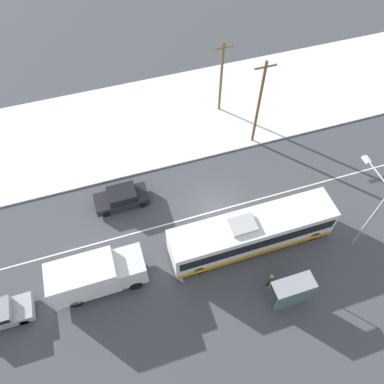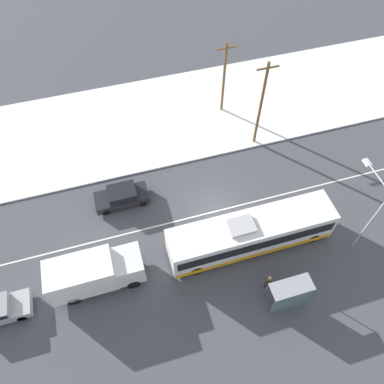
{
  "view_description": "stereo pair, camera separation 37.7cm",
  "coord_description": "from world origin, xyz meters",
  "px_view_note": "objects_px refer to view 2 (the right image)",
  "views": [
    {
      "loc": [
        -6.51,
        -14.58,
        24.95
      ],
      "look_at": [
        -1.42,
        1.37,
        1.4
      ],
      "focal_mm": 35.0,
      "sensor_mm": 36.0,
      "label": 1
    },
    {
      "loc": [
        -6.15,
        -14.69,
        24.95
      ],
      "look_at": [
        -1.42,
        1.37,
        1.4
      ],
      "focal_mm": 35.0,
      "sensor_mm": 36.0,
      "label": 2
    }
  ],
  "objects_px": {
    "sedan_car": "(122,196)",
    "bus_shelter": "(292,295)",
    "city_bus": "(251,233)",
    "utility_pole_roadside": "(261,105)",
    "pedestrian_at_stop": "(269,281)",
    "box_truck": "(94,273)",
    "streetlamp": "(370,207)",
    "utility_pole_snowlot": "(224,77)"
  },
  "relations": [
    {
      "from": "city_bus",
      "to": "utility_pole_roadside",
      "type": "bearing_deg",
      "value": 65.92
    },
    {
      "from": "sedan_car",
      "to": "streetlamp",
      "type": "bearing_deg",
      "value": 152.31
    },
    {
      "from": "box_truck",
      "to": "streetlamp",
      "type": "relative_size",
      "value": 0.91
    },
    {
      "from": "bus_shelter",
      "to": "utility_pole_roadside",
      "type": "relative_size",
      "value": 0.33
    },
    {
      "from": "city_bus",
      "to": "pedestrian_at_stop",
      "type": "distance_m",
      "value": 3.52
    },
    {
      "from": "sedan_car",
      "to": "utility_pole_snowlot",
      "type": "height_order",
      "value": "utility_pole_snowlot"
    },
    {
      "from": "sedan_car",
      "to": "bus_shelter",
      "type": "bearing_deg",
      "value": 128.7
    },
    {
      "from": "utility_pole_roadside",
      "to": "utility_pole_snowlot",
      "type": "height_order",
      "value": "utility_pole_roadside"
    },
    {
      "from": "streetlamp",
      "to": "utility_pole_snowlot",
      "type": "xyz_separation_m",
      "value": [
        -4.47,
        16.08,
        -0.66
      ]
    },
    {
      "from": "bus_shelter",
      "to": "streetlamp",
      "type": "relative_size",
      "value": 0.4
    },
    {
      "from": "sedan_car",
      "to": "bus_shelter",
      "type": "xyz_separation_m",
      "value": [
        9.06,
        -11.32,
        0.84
      ]
    },
    {
      "from": "box_truck",
      "to": "bus_shelter",
      "type": "bearing_deg",
      "value": -23.08
    },
    {
      "from": "city_bus",
      "to": "utility_pole_snowlot",
      "type": "bearing_deg",
      "value": 78.94
    },
    {
      "from": "utility_pole_roadside",
      "to": "utility_pole_snowlot",
      "type": "xyz_separation_m",
      "value": [
        -1.45,
        4.79,
        -0.57
      ]
    },
    {
      "from": "utility_pole_roadside",
      "to": "streetlamp",
      "type": "bearing_deg",
      "value": -75.0
    },
    {
      "from": "streetlamp",
      "to": "utility_pole_roadside",
      "type": "distance_m",
      "value": 11.68
    },
    {
      "from": "city_bus",
      "to": "streetlamp",
      "type": "distance_m",
      "value": 8.03
    },
    {
      "from": "city_bus",
      "to": "pedestrian_at_stop",
      "type": "bearing_deg",
      "value": -90.4
    },
    {
      "from": "bus_shelter",
      "to": "sedan_car",
      "type": "bearing_deg",
      "value": 128.7
    },
    {
      "from": "streetlamp",
      "to": "utility_pole_snowlot",
      "type": "bearing_deg",
      "value": 105.54
    },
    {
      "from": "utility_pole_roadside",
      "to": "city_bus",
      "type": "bearing_deg",
      "value": -114.08
    },
    {
      "from": "sedan_car",
      "to": "utility_pole_roadside",
      "type": "relative_size",
      "value": 0.5
    },
    {
      "from": "city_bus",
      "to": "utility_pole_roadside",
      "type": "relative_size",
      "value": 1.43
    },
    {
      "from": "utility_pole_roadside",
      "to": "bus_shelter",
      "type": "bearing_deg",
      "value": -103.36
    },
    {
      "from": "box_truck",
      "to": "streetlamp",
      "type": "distance_m",
      "value": 18.74
    },
    {
      "from": "city_bus",
      "to": "streetlamp",
      "type": "bearing_deg",
      "value": -13.84
    },
    {
      "from": "box_truck",
      "to": "pedestrian_at_stop",
      "type": "height_order",
      "value": "box_truck"
    },
    {
      "from": "sedan_car",
      "to": "bus_shelter",
      "type": "relative_size",
      "value": 1.52
    },
    {
      "from": "box_truck",
      "to": "utility_pole_roadside",
      "type": "distance_m",
      "value": 18.23
    },
    {
      "from": "pedestrian_at_stop",
      "to": "streetlamp",
      "type": "bearing_deg",
      "value": 13.02
    },
    {
      "from": "bus_shelter",
      "to": "utility_pole_snowlot",
      "type": "height_order",
      "value": "utility_pole_snowlot"
    },
    {
      "from": "sedan_car",
      "to": "pedestrian_at_stop",
      "type": "distance_m",
      "value": 12.82
    },
    {
      "from": "city_bus",
      "to": "bus_shelter",
      "type": "xyz_separation_m",
      "value": [
        0.81,
        -4.96,
        0.13
      ]
    },
    {
      "from": "streetlamp",
      "to": "city_bus",
      "type": "bearing_deg",
      "value": 166.16
    },
    {
      "from": "city_bus",
      "to": "sedan_car",
      "type": "bearing_deg",
      "value": 142.41
    },
    {
      "from": "sedan_car",
      "to": "utility_pole_snowlot",
      "type": "bearing_deg",
      "value": -144.32
    },
    {
      "from": "utility_pole_snowlot",
      "to": "box_truck",
      "type": "bearing_deg",
      "value": -134.59
    },
    {
      "from": "sedan_car",
      "to": "utility_pole_roadside",
      "type": "bearing_deg",
      "value": -165.9
    },
    {
      "from": "city_bus",
      "to": "box_truck",
      "type": "bearing_deg",
      "value": 179.29
    },
    {
      "from": "sedan_car",
      "to": "utility_pole_roadside",
      "type": "distance_m",
      "value": 13.36
    },
    {
      "from": "bus_shelter",
      "to": "utility_pole_snowlot",
      "type": "bearing_deg",
      "value": 84.12
    },
    {
      "from": "pedestrian_at_stop",
      "to": "city_bus",
      "type": "bearing_deg",
      "value": 89.6
    }
  ]
}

